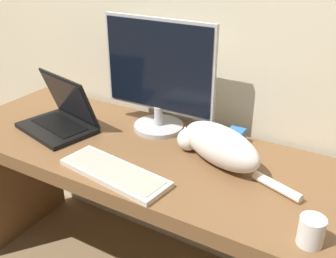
# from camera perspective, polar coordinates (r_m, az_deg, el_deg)

# --- Properties ---
(wall_back) EXTENTS (6.40, 0.06, 2.60)m
(wall_back) POSITION_cam_1_polar(r_m,az_deg,el_deg) (1.74, 3.37, 18.25)
(wall_back) COLOR beige
(wall_back) RESTS_ON ground_plane
(desk) EXTENTS (1.77, 0.63, 0.76)m
(desk) POSITION_cam_1_polar(r_m,az_deg,el_deg) (1.67, -3.20, -7.33)
(desk) COLOR brown
(desk) RESTS_ON ground_plane
(monitor) EXTENTS (0.52, 0.22, 0.49)m
(monitor) POSITION_cam_1_polar(r_m,az_deg,el_deg) (1.67, -1.40, 7.69)
(monitor) COLOR #B2B2B7
(monitor) RESTS_ON desk
(laptop) EXTENTS (0.37, 0.31, 0.24)m
(laptop) POSITION_cam_1_polar(r_m,az_deg,el_deg) (1.81, -15.29, 1.51)
(laptop) COLOR black
(laptop) RESTS_ON desk
(external_keyboard) EXTENTS (0.45, 0.20, 0.02)m
(external_keyboard) POSITION_cam_1_polar(r_m,az_deg,el_deg) (1.44, -7.78, -6.30)
(external_keyboard) COLOR beige
(external_keyboard) RESTS_ON desk
(cat) EXTENTS (0.53, 0.25, 0.15)m
(cat) POSITION_cam_1_polar(r_m,az_deg,el_deg) (1.48, 7.41, -2.33)
(cat) COLOR silver
(cat) RESTS_ON desk
(coffee_mug) EXTENTS (0.07, 0.07, 0.09)m
(coffee_mug) POSITION_cam_1_polar(r_m,az_deg,el_deg) (1.19, 20.07, -13.75)
(coffee_mug) COLOR white
(coffee_mug) RESTS_ON desk
(small_toy) EXTENTS (0.06, 0.06, 0.06)m
(small_toy) POSITION_cam_1_polar(r_m,az_deg,el_deg) (1.65, 9.81, -1.11)
(small_toy) COLOR #2D6BB7
(small_toy) RESTS_ON desk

